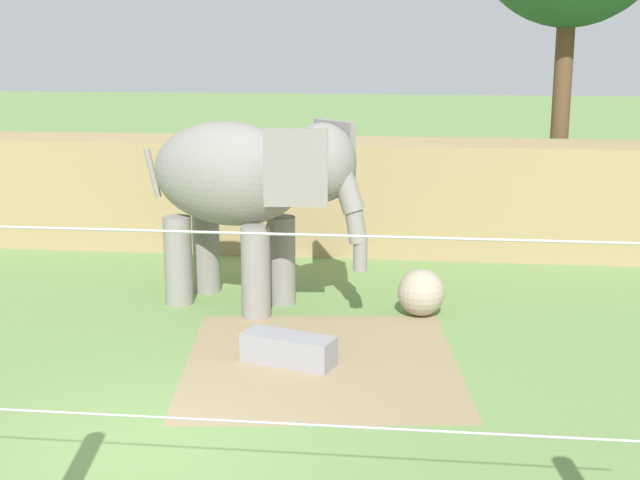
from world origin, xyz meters
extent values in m
plane|color=#6B8E4C|center=(0.00, 0.00, 0.00)|extent=(120.00, 120.00, 0.00)
cube|color=#937F5B|center=(1.74, 3.07, 0.00)|extent=(4.57, 4.87, 0.01)
cube|color=tan|center=(0.00, 10.19, 1.23)|extent=(36.00, 1.80, 2.47)
cylinder|color=gray|center=(0.69, 5.96, 0.80)|extent=(0.51, 0.51, 1.61)
cylinder|color=gray|center=(0.37, 5.13, 0.80)|extent=(0.51, 0.51, 1.61)
cylinder|color=gray|center=(-0.85, 6.55, 0.80)|extent=(0.51, 0.51, 1.61)
cylinder|color=gray|center=(-1.16, 5.72, 0.80)|extent=(0.51, 0.51, 1.61)
ellipsoid|color=gray|center=(-0.24, 5.84, 2.39)|extent=(3.36, 2.57, 1.84)
ellipsoid|color=gray|center=(1.51, 5.17, 2.71)|extent=(1.51, 1.59, 1.33)
cube|color=gray|center=(1.65, 5.86, 2.71)|extent=(0.80, 0.82, 1.26)
cube|color=gray|center=(1.15, 4.57, 2.71)|extent=(1.04, 0.19, 1.26)
cylinder|color=gray|center=(1.97, 4.99, 2.24)|extent=(0.66, 0.54, 0.72)
cylinder|color=gray|center=(2.10, 4.94, 1.73)|extent=(0.49, 0.43, 0.67)
cylinder|color=gray|center=(2.18, 4.91, 1.26)|extent=(0.30, 0.30, 0.63)
cylinder|color=gray|center=(-1.79, 6.44, 2.27)|extent=(0.37, 0.23, 0.92)
sphere|color=tan|center=(3.21, 5.52, 0.41)|extent=(0.82, 0.82, 0.82)
cube|color=gray|center=(1.26, 2.99, 0.22)|extent=(1.49, 0.91, 0.44)
cylinder|color=brown|center=(6.51, 13.00, 2.69)|extent=(0.44, 0.44, 5.38)
camera|label=1|loc=(3.16, -9.38, 4.86)|focal=49.88mm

